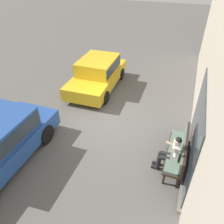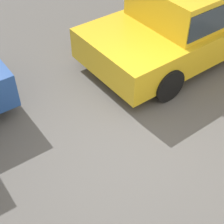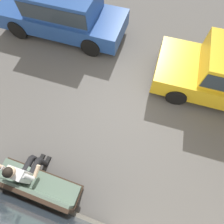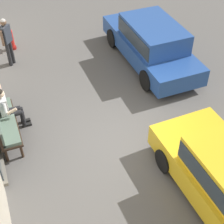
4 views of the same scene
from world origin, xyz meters
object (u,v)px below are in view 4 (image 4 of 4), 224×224
Objects in this scene: person_on_phone at (8,107)px; parked_car_mid at (151,41)px; fire_hydrant at (11,40)px; pedestrian_standing at (7,38)px; bench at (2,120)px.

parked_car_mid is (1.58, -5.10, 0.11)m from person_on_phone.
pedestrian_standing is at bearing 169.73° from fire_hydrant.
bench is at bearing 109.65° from parked_car_mid.
parked_car_mid is 5.74× the size of fire_hydrant.
pedestrian_standing is (3.27, -0.51, 0.29)m from person_on_phone.
pedestrian_standing is 2.14× the size of fire_hydrant.
bench reaches higher than fire_hydrant.
bench is 4.71m from fire_hydrant.
bench is 1.13× the size of pedestrian_standing.
pedestrian_standing is (1.69, 4.60, 0.18)m from parked_car_mid.
person_on_phone is 3.32m from pedestrian_standing.
person_on_phone is at bearing 170.85° from fire_hydrant.
bench is 0.41m from person_on_phone.
bench is 1.42× the size of person_on_phone.
bench is 0.42× the size of parked_car_mid.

